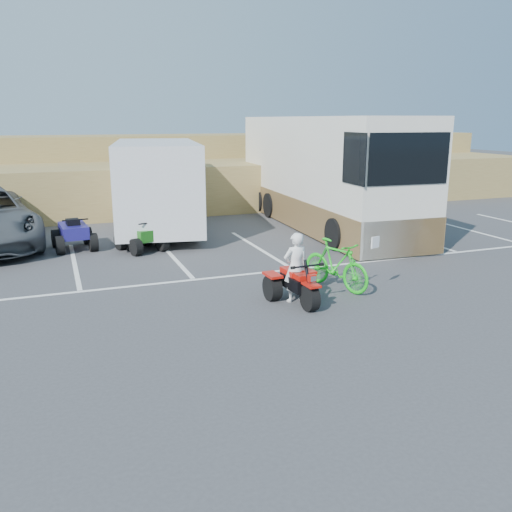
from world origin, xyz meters
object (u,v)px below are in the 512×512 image
object	(u,v)px
red_trike_atv	(298,303)
cargo_trailer	(157,184)
rider	(295,267)
rv_motorhome	(323,180)
green_dirt_bike	(336,264)
quad_atv_blue	(75,249)
quad_atv_green	(142,250)

from	to	relation	value
red_trike_atv	cargo_trailer	xyz separation A→B (m)	(-1.33, 8.80, 1.69)
red_trike_atv	rider	xyz separation A→B (m)	(-0.01, 0.15, 0.77)
rv_motorhome	rider	bearing A→B (deg)	-118.52
rider	green_dirt_bike	distance (m)	1.39
green_dirt_bike	rv_motorhome	bearing A→B (deg)	45.20
rider	cargo_trailer	size ratio (longest dim) A/B	0.22
rv_motorhome	quad_atv_blue	distance (m)	9.12
quad_atv_blue	cargo_trailer	bearing A→B (deg)	26.12
rider	rv_motorhome	size ratio (longest dim) A/B	0.14
rider	quad_atv_green	world-z (taller)	rider
red_trike_atv	quad_atv_blue	xyz separation A→B (m)	(-4.27, 7.01, 0.00)
red_trike_atv	quad_atv_green	bearing A→B (deg)	108.39
quad_atv_green	quad_atv_blue	bearing A→B (deg)	134.98
green_dirt_bike	quad_atv_blue	distance (m)	8.44
rv_motorhome	quad_atv_green	xyz separation A→B (m)	(-7.03, -1.73, -1.70)
quad_atv_green	red_trike_atv	bearing A→B (deg)	-88.25
green_dirt_bike	quad_atv_blue	size ratio (longest dim) A/B	1.22
red_trike_atv	rv_motorhome	bearing A→B (deg)	56.39
green_dirt_bike	rv_motorhome	size ratio (longest dim) A/B	0.18
green_dirt_bike	red_trike_atv	bearing A→B (deg)	-171.84
quad_atv_blue	quad_atv_green	world-z (taller)	quad_atv_blue
rider	red_trike_atv	bearing A→B (deg)	90.00
green_dirt_bike	cargo_trailer	bearing A→B (deg)	88.16
rider	quad_atv_green	bearing A→B (deg)	-71.19
green_dirt_bike	cargo_trailer	world-z (taller)	cargo_trailer
cargo_trailer	rv_motorhome	xyz separation A→B (m)	(5.98, -0.96, 0.01)
green_dirt_bike	rv_motorhome	distance (m)	8.01
cargo_trailer	quad_atv_green	world-z (taller)	cargo_trailer
red_trike_atv	rider	world-z (taller)	rider
cargo_trailer	quad_atv_green	size ratio (longest dim) A/B	4.83
rider	quad_atv_blue	distance (m)	8.11
quad_atv_blue	quad_atv_green	size ratio (longest dim) A/B	1.09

